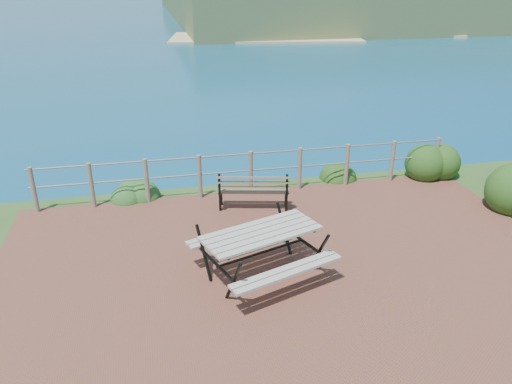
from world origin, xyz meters
The scene contains 7 objects.
ground centered at (0.00, 0.00, 0.00)m, with size 10.00×7.00×0.12m, color brown.
safety_railing centered at (0.00, 3.35, 0.57)m, with size 9.40×0.10×1.00m.
picnic_table centered at (-0.51, 0.02, 0.52)m, with size 2.08×1.59×0.81m.
park_bench centered at (-0.10, 2.57, 0.56)m, with size 1.55×0.71×0.85m.
shrub_right_edge centered at (4.63, 3.56, 0.00)m, with size 1.01×1.01×1.45m, color #1B4114.
shrub_lip_west centered at (-2.66, 3.72, 0.00)m, with size 0.83×0.83×0.59m, color #215823.
shrub_lip_east centered at (2.36, 3.87, 0.00)m, with size 0.78×0.78×0.52m, color #1B4114.
Camera 1 is at (-2.10, -6.88, 4.67)m, focal length 35.00 mm.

